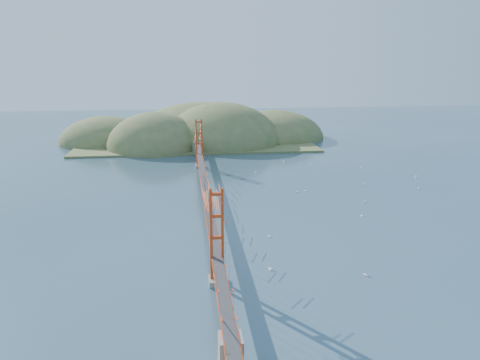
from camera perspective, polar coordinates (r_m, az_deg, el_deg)
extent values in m
plane|color=#304E60|center=(84.35, -4.22, -3.12)|extent=(320.00, 320.00, 0.00)
cube|color=gray|center=(56.44, -2.77, -12.15)|extent=(2.00, 2.40, 0.70)
cube|color=gray|center=(113.17, -4.94, 1.72)|extent=(2.00, 2.40, 0.70)
cube|color=red|center=(83.39, -4.27, -0.96)|extent=(1.40, 92.00, 0.16)
cube|color=red|center=(83.45, -4.26, -1.09)|extent=(1.33, 92.00, 0.24)
cube|color=#38383A|center=(83.37, -4.27, -0.89)|extent=(1.19, 92.00, 0.03)
cube|color=gray|center=(42.08, -1.14, -20.44)|extent=(2.00, 2.20, 3.30)
cube|color=gray|center=(128.55, -5.20, 3.89)|extent=(2.20, 2.60, 3.30)
cube|color=olive|center=(146.50, -5.40, 4.68)|extent=(70.00, 40.00, 0.60)
ellipsoid|color=olive|center=(138.92, -10.27, 3.84)|extent=(28.00, 28.00, 21.00)
ellipsoid|color=olive|center=(144.98, -2.21, 4.52)|extent=(36.00, 36.00, 25.00)
ellipsoid|color=olive|center=(155.20, 4.22, 5.18)|extent=(32.00, 32.00, 18.00)
ellipsoid|color=olive|center=(152.46, -16.05, 4.47)|extent=(28.00, 28.00, 16.00)
ellipsoid|color=olive|center=(160.39, -4.82, 5.48)|extent=(44.00, 44.00, 22.00)
cube|color=white|center=(108.26, 1.94, 1.00)|extent=(0.53, 0.18, 0.10)
cylinder|color=white|center=(108.19, 1.94, 1.15)|extent=(0.02, 0.02, 0.58)
cube|color=white|center=(89.25, 14.99, -2.54)|extent=(0.59, 0.53, 0.11)
cylinder|color=white|center=(89.16, 15.00, -2.34)|extent=(0.02, 0.02, 0.65)
cube|color=white|center=(93.71, 7.98, -1.34)|extent=(0.50, 0.60, 0.11)
cylinder|color=white|center=(93.62, 7.98, -1.15)|extent=(0.02, 0.02, 0.65)
cube|color=white|center=(92.92, 6.94, -1.45)|extent=(0.44, 0.56, 0.10)
cylinder|color=white|center=(92.84, 6.94, -1.27)|extent=(0.02, 0.02, 0.60)
cube|color=white|center=(119.23, 5.33, 2.24)|extent=(0.54, 0.27, 0.09)
cylinder|color=white|center=(119.17, 5.33, 2.37)|extent=(0.02, 0.02, 0.56)
cube|color=white|center=(116.18, 14.58, 1.48)|extent=(0.53, 0.21, 0.09)
cylinder|color=white|center=(116.12, 14.59, 1.62)|extent=(0.02, 0.02, 0.57)
cube|color=white|center=(60.36, 15.02, -11.10)|extent=(0.50, 0.61, 0.11)
cylinder|color=white|center=(60.22, 15.04, -10.82)|extent=(0.02, 0.02, 0.66)
cube|color=white|center=(101.61, 20.94, -0.92)|extent=(0.39, 0.61, 0.11)
cylinder|color=white|center=(101.53, 20.96, -0.75)|extent=(0.02, 0.02, 0.64)
cube|color=white|center=(59.99, 3.71, -10.75)|extent=(0.35, 0.66, 0.11)
cylinder|color=white|center=(59.85, 3.71, -10.45)|extent=(0.02, 0.02, 0.69)
cube|color=white|center=(108.02, 17.28, 0.29)|extent=(0.49, 0.39, 0.09)
cylinder|color=white|center=(107.96, 17.29, 0.42)|extent=(0.01, 0.01, 0.52)
cube|color=white|center=(81.28, 14.65, -4.23)|extent=(0.36, 0.59, 0.10)
cylinder|color=white|center=(81.18, 14.66, -4.03)|extent=(0.02, 0.02, 0.62)
cube|color=white|center=(118.03, 7.28, 2.05)|extent=(0.57, 0.31, 0.10)
cylinder|color=white|center=(117.96, 7.29, 2.19)|extent=(0.02, 0.02, 0.59)
cube|color=white|center=(70.11, 3.58, -6.86)|extent=(0.34, 0.54, 0.09)
cylinder|color=white|center=(70.01, 3.58, -6.65)|extent=(0.01, 0.01, 0.56)
cube|color=white|center=(115.87, 8.62, 1.76)|extent=(0.55, 0.38, 0.10)
cylinder|color=white|center=(115.81, 8.62, 1.90)|extent=(0.02, 0.02, 0.58)
cube|color=white|center=(110.42, 20.63, 0.32)|extent=(0.64, 0.33, 0.11)
cylinder|color=white|center=(110.35, 20.64, 0.48)|extent=(0.02, 0.02, 0.66)
cube|color=white|center=(100.96, 14.84, -0.52)|extent=(0.54, 0.56, 0.11)
cylinder|color=white|center=(100.88, 14.85, -0.34)|extent=(0.02, 0.02, 0.64)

